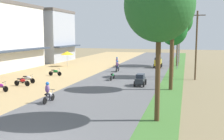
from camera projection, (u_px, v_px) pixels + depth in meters
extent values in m
cube|color=silver|center=(3.00, 38.00, 41.49)|extent=(6.33, 13.68, 9.60)
cube|color=#2D3847|center=(25.00, 50.00, 40.73)|extent=(1.20, 13.68, 0.25)
cube|color=#59514C|center=(1.00, 4.00, 40.84)|extent=(6.53, 13.88, 0.50)
cube|color=#999EA8|center=(47.00, 37.00, 54.42)|extent=(8.13, 9.80, 9.60)
cube|color=#2D3847|center=(68.00, 46.00, 53.41)|extent=(1.20, 9.80, 0.25)
cube|color=#59514C|center=(46.00, 11.00, 53.76)|extent=(8.33, 10.00, 0.50)
cylinder|color=black|center=(6.00, 89.00, 25.24)|extent=(0.56, 0.06, 0.56)
cube|color=#333338|center=(0.00, 87.00, 25.38)|extent=(1.12, 0.12, 0.12)
ellipsoid|color=#8C1E8C|center=(0.00, 85.00, 25.34)|extent=(0.64, 0.28, 0.32)
cylinder|color=#A5A8AD|center=(5.00, 86.00, 25.22)|extent=(0.26, 0.05, 0.68)
cylinder|color=black|center=(4.00, 82.00, 25.19)|extent=(0.04, 0.54, 0.04)
cylinder|color=black|center=(27.00, 84.00, 28.05)|extent=(0.56, 0.06, 0.56)
cylinder|color=black|center=(17.00, 83.00, 28.38)|extent=(0.56, 0.06, 0.56)
cube|color=#333338|center=(22.00, 82.00, 28.19)|extent=(1.12, 0.12, 0.12)
ellipsoid|color=red|center=(22.00, 80.00, 28.15)|extent=(0.64, 0.28, 0.32)
cube|color=black|center=(19.00, 79.00, 28.23)|extent=(0.44, 0.20, 0.10)
cylinder|color=#A5A8AD|center=(27.00, 81.00, 28.03)|extent=(0.26, 0.05, 0.68)
cylinder|color=black|center=(26.00, 77.00, 28.00)|extent=(0.04, 0.54, 0.04)
cylinder|color=black|center=(33.00, 81.00, 29.68)|extent=(0.56, 0.06, 0.56)
cylinder|color=black|center=(23.00, 80.00, 30.01)|extent=(0.56, 0.06, 0.56)
cube|color=#333338|center=(28.00, 79.00, 29.82)|extent=(1.12, 0.12, 0.12)
ellipsoid|color=silver|center=(28.00, 78.00, 29.78)|extent=(0.64, 0.28, 0.32)
cube|color=black|center=(25.00, 76.00, 29.86)|extent=(0.44, 0.20, 0.10)
cylinder|color=#A5A8AD|center=(32.00, 78.00, 29.66)|extent=(0.26, 0.05, 0.68)
cylinder|color=black|center=(31.00, 75.00, 29.63)|extent=(0.04, 0.54, 0.04)
cylinder|color=black|center=(59.00, 74.00, 35.00)|extent=(0.56, 0.06, 0.56)
cylinder|color=black|center=(51.00, 73.00, 35.33)|extent=(0.56, 0.06, 0.56)
cube|color=#333338|center=(55.00, 72.00, 35.14)|extent=(1.12, 0.12, 0.12)
ellipsoid|color=#14722D|center=(56.00, 71.00, 35.10)|extent=(0.64, 0.28, 0.32)
cube|color=black|center=(53.00, 70.00, 35.18)|extent=(0.44, 0.20, 0.10)
cylinder|color=#A5A8AD|center=(59.00, 72.00, 34.98)|extent=(0.26, 0.05, 0.68)
cylinder|color=black|center=(58.00, 69.00, 34.95)|extent=(0.04, 0.54, 0.04)
cylinder|color=#99999E|center=(67.00, 60.00, 45.31)|extent=(0.05, 0.05, 2.10)
cone|color=gold|center=(67.00, 53.00, 45.15)|extent=(2.20, 2.20, 0.55)
cylinder|color=#4C351E|center=(158.00, 74.00, 16.50)|extent=(0.31, 0.31, 5.82)
ellipsoid|color=#215A25|center=(159.00, 5.00, 15.97)|extent=(4.16, 4.16, 4.41)
cylinder|color=#4C351E|center=(172.00, 58.00, 25.98)|extent=(0.36, 0.36, 6.15)
ellipsoid|color=#24621F|center=(173.00, 12.00, 25.43)|extent=(3.58, 3.58, 4.33)
cylinder|color=#4C351E|center=(173.00, 58.00, 33.75)|extent=(0.30, 0.30, 4.86)
ellipsoid|color=#196325|center=(173.00, 29.00, 33.29)|extent=(3.42, 3.42, 4.08)
cylinder|color=#4C351E|center=(178.00, 48.00, 45.64)|extent=(0.43, 0.43, 6.19)
ellipsoid|color=#1B591F|center=(179.00, 21.00, 45.07)|extent=(4.60, 4.60, 4.63)
cylinder|color=gray|center=(178.00, 42.00, 42.11)|extent=(0.16, 0.16, 8.30)
cylinder|color=gray|center=(174.00, 16.00, 41.77)|extent=(1.40, 0.08, 0.08)
ellipsoid|color=silver|center=(170.00, 16.00, 41.96)|extent=(0.36, 0.20, 0.14)
cylinder|color=gray|center=(184.00, 16.00, 41.40)|extent=(1.40, 0.08, 0.08)
ellipsoid|color=silver|center=(188.00, 16.00, 41.23)|extent=(0.36, 0.20, 0.14)
cylinder|color=gray|center=(180.00, 41.00, 51.71)|extent=(0.16, 0.16, 8.03)
cylinder|color=gray|center=(177.00, 21.00, 51.39)|extent=(1.40, 0.08, 0.08)
ellipsoid|color=silver|center=(173.00, 21.00, 51.58)|extent=(0.36, 0.20, 0.14)
cylinder|color=gray|center=(184.00, 20.00, 51.02)|extent=(1.40, 0.08, 0.08)
ellipsoid|color=silver|center=(188.00, 21.00, 50.85)|extent=(0.36, 0.20, 0.14)
cylinder|color=brown|center=(196.00, 46.00, 31.91)|extent=(0.20, 0.20, 8.06)
cube|color=#473323|center=(197.00, 15.00, 31.45)|extent=(1.80, 0.10, 0.10)
cube|color=#282D33|center=(140.00, 80.00, 28.17)|extent=(0.84, 1.95, 0.50)
cube|color=#232B38|center=(140.00, 76.00, 28.16)|extent=(0.77, 1.10, 0.40)
cylinder|color=black|center=(144.00, 84.00, 27.42)|extent=(0.10, 0.60, 0.60)
cylinder|color=black|center=(135.00, 84.00, 27.66)|extent=(0.10, 0.60, 0.60)
cylinder|color=black|center=(146.00, 82.00, 28.76)|extent=(0.10, 0.60, 0.60)
cylinder|color=black|center=(137.00, 82.00, 29.01)|extent=(0.10, 0.60, 0.60)
cube|color=gold|center=(158.00, 62.00, 43.50)|extent=(0.95, 2.40, 0.95)
cube|color=#232B38|center=(158.00, 58.00, 43.32)|extent=(0.87, 2.00, 0.35)
cylinder|color=black|center=(161.00, 66.00, 42.60)|extent=(0.12, 0.68, 0.68)
cylinder|color=black|center=(154.00, 66.00, 42.89)|extent=(0.12, 0.68, 0.68)
cylinder|color=black|center=(162.00, 65.00, 44.26)|extent=(0.12, 0.68, 0.68)
cylinder|color=black|center=(155.00, 65.00, 44.54)|extent=(0.12, 0.68, 0.68)
cylinder|color=black|center=(53.00, 97.00, 21.89)|extent=(0.06, 0.56, 0.56)
cylinder|color=black|center=(45.00, 101.00, 20.71)|extent=(0.06, 0.56, 0.56)
cube|color=#333338|center=(49.00, 97.00, 21.28)|extent=(0.12, 1.12, 0.12)
ellipsoid|color=silver|center=(49.00, 95.00, 21.33)|extent=(0.28, 0.64, 0.32)
cube|color=black|center=(47.00, 94.00, 20.97)|extent=(0.20, 0.44, 0.10)
cylinder|color=#A5A8AD|center=(52.00, 94.00, 21.80)|extent=(0.05, 0.26, 0.68)
cylinder|color=black|center=(52.00, 90.00, 21.69)|extent=(0.54, 0.04, 0.04)
ellipsoid|color=#724C8C|center=(47.00, 89.00, 21.00)|extent=(0.36, 0.28, 0.64)
sphere|color=blue|center=(47.00, 84.00, 20.98)|extent=(0.28, 0.28, 0.28)
cylinder|color=#2D2D38|center=(47.00, 97.00, 21.21)|extent=(0.12, 0.12, 0.48)
cylinder|color=#2D2D38|center=(50.00, 97.00, 21.14)|extent=(0.12, 0.12, 0.48)
cylinder|color=black|center=(114.00, 77.00, 32.45)|extent=(0.06, 0.56, 0.56)
cylinder|color=black|center=(111.00, 78.00, 31.27)|extent=(0.06, 0.56, 0.56)
cube|color=#333338|center=(112.00, 76.00, 31.83)|extent=(0.12, 1.12, 0.12)
ellipsoid|color=#14722D|center=(113.00, 75.00, 31.89)|extent=(0.28, 0.64, 0.32)
cube|color=black|center=(112.00, 74.00, 31.53)|extent=(0.20, 0.44, 0.10)
cylinder|color=#A5A8AD|center=(114.00, 75.00, 32.36)|extent=(0.05, 0.26, 0.68)
cylinder|color=black|center=(114.00, 71.00, 32.25)|extent=(0.54, 0.04, 0.04)
cylinder|color=black|center=(119.00, 69.00, 39.50)|extent=(0.06, 0.56, 0.56)
cylinder|color=black|center=(116.00, 70.00, 38.32)|extent=(0.06, 0.56, 0.56)
cube|color=#333338|center=(117.00, 68.00, 38.88)|extent=(0.12, 1.12, 0.12)
ellipsoid|color=#1E4CA5|center=(118.00, 67.00, 38.94)|extent=(0.28, 0.64, 0.32)
cube|color=black|center=(117.00, 67.00, 38.58)|extent=(0.20, 0.44, 0.10)
cylinder|color=#A5A8AD|center=(118.00, 67.00, 39.41)|extent=(0.05, 0.26, 0.68)
cylinder|color=black|center=(118.00, 65.00, 39.30)|extent=(0.54, 0.04, 0.04)
ellipsoid|color=#724C8C|center=(117.00, 64.00, 38.61)|extent=(0.36, 0.28, 0.64)
sphere|color=blue|center=(117.00, 61.00, 38.59)|extent=(0.28, 0.28, 0.28)
cylinder|color=#2D2D38|center=(116.00, 68.00, 38.82)|extent=(0.12, 0.12, 0.48)
cylinder|color=#2D2D38|center=(118.00, 68.00, 38.75)|extent=(0.12, 0.12, 0.48)
cylinder|color=black|center=(118.00, 65.00, 44.84)|extent=(0.06, 0.56, 0.56)
cylinder|color=black|center=(116.00, 66.00, 43.66)|extent=(0.06, 0.56, 0.56)
cube|color=#333338|center=(117.00, 64.00, 44.22)|extent=(0.12, 1.12, 0.12)
ellipsoid|color=orange|center=(117.00, 63.00, 44.28)|extent=(0.28, 0.64, 0.32)
cube|color=black|center=(117.00, 63.00, 43.92)|extent=(0.20, 0.44, 0.10)
cylinder|color=#A5A8AD|center=(118.00, 63.00, 44.75)|extent=(0.05, 0.26, 0.68)
cylinder|color=black|center=(118.00, 61.00, 44.64)|extent=(0.54, 0.04, 0.04)
ellipsoid|color=#724C8C|center=(117.00, 60.00, 43.95)|extent=(0.36, 0.28, 0.64)
sphere|color=blue|center=(117.00, 58.00, 43.93)|extent=(0.28, 0.28, 0.28)
cylinder|color=#2D2D38|center=(116.00, 64.00, 44.16)|extent=(0.12, 0.12, 0.48)
cylinder|color=#2D2D38|center=(118.00, 64.00, 44.09)|extent=(0.12, 0.12, 0.48)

